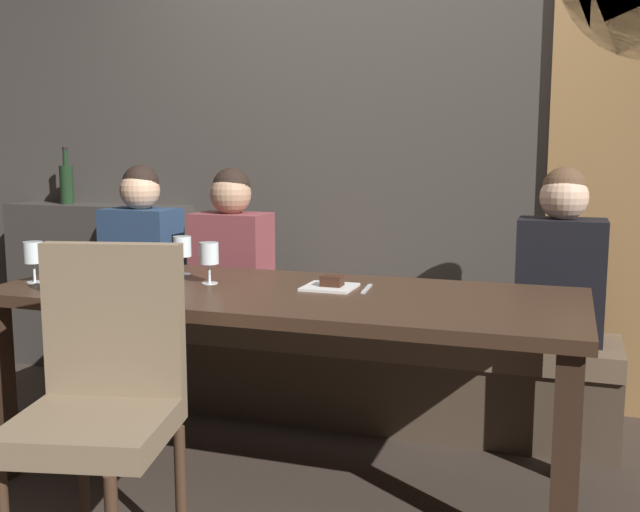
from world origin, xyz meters
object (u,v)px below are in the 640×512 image
(dining_table, at_px, (283,313))
(diner_far_end, at_px, (561,260))
(diner_bearded, at_px, (232,247))
(diner_redhead, at_px, (142,242))
(dessert_plate, at_px, (330,285))
(wine_glass_near_left, at_px, (33,254))
(chair_near_side, at_px, (102,387))
(wine_bottle_dark_red, at_px, (67,183))
(wine_glass_far_right, at_px, (209,255))
(wine_glass_far_left, at_px, (182,248))
(fork_on_table, at_px, (367,289))
(banquette_bench, at_px, (338,369))
(wine_glass_end_right, at_px, (55,264))

(dining_table, height_order, diner_far_end, diner_far_end)
(diner_bearded, xyz_separation_m, diner_far_end, (1.53, 0.03, 0.01))
(diner_redhead, height_order, dessert_plate, diner_redhead)
(diner_bearded, height_order, wine_glass_near_left, diner_bearded)
(chair_near_side, bearing_deg, diner_redhead, 117.82)
(diner_bearded, height_order, wine_bottle_dark_red, wine_bottle_dark_red)
(dining_table, bearing_deg, dessert_plate, 29.64)
(dining_table, relative_size, chair_near_side, 2.24)
(wine_bottle_dark_red, bearing_deg, dining_table, -30.37)
(diner_redhead, bearing_deg, dessert_plate, -26.12)
(diner_far_end, relative_size, wine_glass_far_right, 4.53)
(wine_glass_far_left, xyz_separation_m, wine_glass_near_left, (-0.47, -0.35, 0.00))
(wine_bottle_dark_red, height_order, wine_glass_far_right, wine_bottle_dark_red)
(diner_far_end, distance_m, wine_bottle_dark_red, 2.76)
(diner_far_end, height_order, fork_on_table, diner_far_end)
(diner_redhead, bearing_deg, wine_glass_far_left, -44.25)
(dessert_plate, xyz_separation_m, fork_on_table, (0.14, 0.02, -0.01))
(banquette_bench, height_order, wine_glass_far_left, wine_glass_far_left)
(dining_table, distance_m, banquette_bench, 0.82)
(dining_table, relative_size, wine_glass_far_left, 13.41)
(diner_redhead, xyz_separation_m, wine_glass_far_right, (0.71, -0.64, 0.06))
(diner_bearded, height_order, diner_far_end, diner_far_end)
(wine_glass_near_left, height_order, dessert_plate, wine_glass_near_left)
(chair_near_side, height_order, wine_glass_near_left, chair_near_side)
(diner_far_end, relative_size, wine_glass_far_left, 4.53)
(diner_redhead, distance_m, fork_on_table, 1.45)
(wine_glass_far_left, distance_m, fork_on_table, 0.83)
(wine_bottle_dark_red, distance_m, wine_glass_far_right, 1.74)
(diner_bearded, bearing_deg, wine_glass_far_left, -87.61)
(diner_far_end, distance_m, dessert_plate, 1.04)
(chair_near_side, relative_size, wine_glass_end_right, 5.98)
(diner_bearded, bearing_deg, wine_glass_far_right, -71.61)
(wine_glass_end_right, bearing_deg, diner_redhead, 105.58)
(dining_table, xyz_separation_m, wine_glass_near_left, (-0.99, -0.17, 0.20))
(chair_near_side, height_order, wine_glass_end_right, chair_near_side)
(diner_bearded, relative_size, wine_glass_near_left, 4.43)
(wine_glass_far_left, height_order, wine_glass_near_left, same)
(wine_glass_end_right, height_order, fork_on_table, wine_glass_end_right)
(wine_bottle_dark_red, distance_m, wine_glass_far_left, 1.50)
(wine_glass_far_right, bearing_deg, chair_near_side, -88.10)
(fork_on_table, bearing_deg, banquette_bench, 111.18)
(diner_bearded, bearing_deg, banquette_bench, 0.38)
(diner_redhead, height_order, wine_glass_end_right, diner_redhead)
(banquette_bench, height_order, chair_near_side, chair_near_side)
(wine_glass_far_right, xyz_separation_m, wine_glass_far_left, (-0.20, 0.14, 0.00))
(dining_table, relative_size, diner_redhead, 2.99)
(diner_bearded, bearing_deg, dining_table, -51.96)
(diner_far_end, xyz_separation_m, wine_glass_far_left, (-1.51, -0.55, 0.05))
(banquette_bench, distance_m, wine_glass_far_left, 0.97)
(wine_glass_far_right, relative_size, wine_glass_near_left, 1.00)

